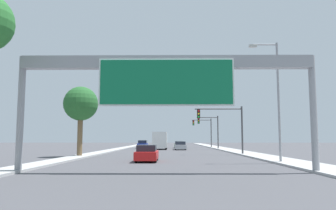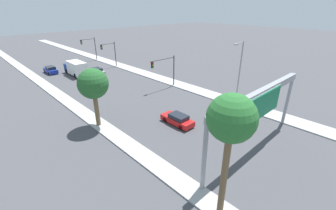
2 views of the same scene
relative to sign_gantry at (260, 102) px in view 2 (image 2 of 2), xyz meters
The scene contains 14 objects.
sidewalk_right 43.50m from the sign_gantry, 77.29° to the left, with size 3.00×120.00×0.15m.
median_strip_left 43.39m from the sign_gantry, 102.06° to the left, with size 2.00×120.00×0.15m.
sign_gantry is the anchor object (origin of this frame).
car_near_right 37.46m from the sign_gantry, 87.30° to the left, with size 1.86×4.53×1.39m.
car_mid_right 10.45m from the sign_gantry, 100.82° to the left, with size 1.73×4.45×1.36m.
car_far_center 47.32m from the sign_gantry, 87.87° to the left, with size 1.82×4.27×1.35m.
car_far_left 45.42m from the sign_gantry, 96.67° to the left, with size 1.79×4.40×1.54m.
truck_box_primary 39.68m from the sign_gantry, 92.54° to the left, with size 2.42×7.11×3.00m.
traffic_light_near_intersection 21.21m from the sign_gantry, 71.87° to the left, with size 5.60×0.32×5.63m.
traffic_light_mid_block 40.79m from the sign_gantry, 79.70° to the left, with size 3.81×0.32×5.91m.
traffic_light_far_intersection 50.64m from the sign_gantry, 81.83° to the left, with size 4.10×0.32×6.01m.
palm_tree_foreground 9.72m from the sign_gantry, 166.08° to the right, with size 3.01×3.01×9.24m.
palm_tree_background 18.12m from the sign_gantry, 120.42° to the left, with size 3.56×3.56×7.29m.
street_lamp_right 11.00m from the sign_gantry, 40.57° to the left, with size 2.27×0.28×9.41m.
Camera 2 is at (-19.88, 9.76, 13.71)m, focal length 24.00 mm.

